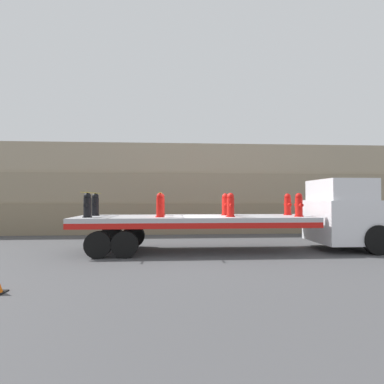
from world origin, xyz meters
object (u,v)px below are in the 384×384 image
at_px(truck_cab, 348,214).
at_px(fire_hydrant_black_far_0, 95,205).
at_px(fire_hydrant_red_near_2, 230,205).
at_px(fire_hydrant_red_near_3, 299,205).
at_px(fire_hydrant_red_far_2, 225,205).
at_px(fire_hydrant_red_near_1, 160,205).
at_px(fire_hydrant_red_far_3, 288,204).
at_px(fire_hydrant_red_far_1, 161,205).
at_px(flatbed_trailer, 179,223).
at_px(fire_hydrant_black_near_0, 87,205).

relative_size(truck_cab, fire_hydrant_black_far_0, 3.13).
height_order(fire_hydrant_red_near_2, fire_hydrant_red_near_3, same).
distance_m(truck_cab, fire_hydrant_black_far_0, 10.21).
bearing_deg(truck_cab, fire_hydrant_red_far_2, 173.57).
height_order(fire_hydrant_red_near_1, fire_hydrant_red_near_2, same).
distance_m(fire_hydrant_red_near_2, fire_hydrant_red_far_3, 2.86).
bearing_deg(fire_hydrant_red_far_1, fire_hydrant_red_far_3, 0.00).
bearing_deg(flatbed_trailer, truck_cab, 0.00).
distance_m(fire_hydrant_red_near_1, fire_hydrant_red_far_3, 5.39).
xyz_separation_m(fire_hydrant_red_near_1, fire_hydrant_red_far_1, (0.00, 1.11, 0.00)).
bearing_deg(fire_hydrant_red_far_3, flatbed_trailer, -173.06).
relative_size(fire_hydrant_black_far_0, fire_hydrant_red_near_3, 1.00).
bearing_deg(fire_hydrant_red_near_3, fire_hydrant_red_near_1, 180.00).
distance_m(fire_hydrant_red_far_2, fire_hydrant_red_near_3, 2.86).
bearing_deg(flatbed_trailer, fire_hydrant_red_far_2, 16.16).
bearing_deg(fire_hydrant_red_far_1, fire_hydrant_red_near_1, -90.00).
relative_size(truck_cab, fire_hydrant_red_near_2, 3.13).
xyz_separation_m(fire_hydrant_black_near_0, fire_hydrant_red_near_2, (5.28, 0.00, 0.00)).
bearing_deg(truck_cab, fire_hydrant_red_near_2, -173.57).
xyz_separation_m(truck_cab, fire_hydrant_red_far_1, (-7.55, 0.55, 0.39)).
distance_m(fire_hydrant_black_near_0, fire_hydrant_black_far_0, 1.11).
xyz_separation_m(truck_cab, fire_hydrant_red_near_1, (-7.55, -0.55, 0.39)).
bearing_deg(fire_hydrant_red_near_3, fire_hydrant_red_far_2, 157.25).
bearing_deg(fire_hydrant_red_near_2, truck_cab, 6.43).
bearing_deg(fire_hydrant_red_near_2, fire_hydrant_black_near_0, 180.00).
relative_size(truck_cab, fire_hydrant_red_near_1, 3.13).
bearing_deg(fire_hydrant_black_far_0, fire_hydrant_red_far_3, 0.00).
bearing_deg(fire_hydrant_red_near_1, fire_hydrant_red_near_2, 0.00).
relative_size(truck_cab, fire_hydrant_red_near_3, 3.13).
distance_m(fire_hydrant_black_near_0, fire_hydrant_red_near_1, 2.64).
bearing_deg(fire_hydrant_red_near_3, truck_cab, 13.70).
relative_size(flatbed_trailer, fire_hydrant_black_far_0, 10.12).
height_order(fire_hydrant_red_far_1, fire_hydrant_red_near_3, same).
xyz_separation_m(fire_hydrant_black_far_0, fire_hydrant_red_near_2, (5.28, -1.11, 0.00)).
distance_m(flatbed_trailer, fire_hydrant_red_near_2, 2.11).
distance_m(truck_cab, fire_hydrant_red_near_1, 7.58).
xyz_separation_m(flatbed_trailer, fire_hydrant_black_far_0, (-3.37, 0.55, 0.70)).
distance_m(truck_cab, fire_hydrant_black_near_0, 10.21).
height_order(fire_hydrant_red_far_2, fire_hydrant_red_near_3, same).
distance_m(fire_hydrant_black_far_0, fire_hydrant_red_far_1, 2.64).
bearing_deg(flatbed_trailer, fire_hydrant_black_far_0, 170.67).
height_order(fire_hydrant_red_near_3, fire_hydrant_red_far_3, same).
relative_size(truck_cab, fire_hydrant_red_far_1, 3.13).
bearing_deg(fire_hydrant_red_far_3, fire_hydrant_red_near_2, -157.25).
distance_m(truck_cab, flatbed_trailer, 6.82).
bearing_deg(flatbed_trailer, fire_hydrant_red_far_1, 142.81).
xyz_separation_m(truck_cab, fire_hydrant_red_near_3, (-2.27, -0.55, 0.39)).
distance_m(truck_cab, fire_hydrant_red_far_3, 2.37).
height_order(truck_cab, fire_hydrant_black_near_0, truck_cab).
relative_size(fire_hydrant_black_near_0, fire_hydrant_red_near_3, 1.00).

